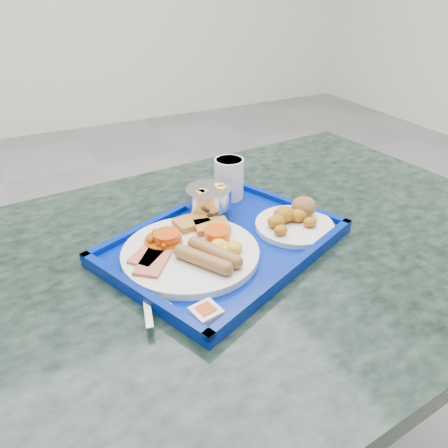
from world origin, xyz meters
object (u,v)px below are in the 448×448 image
(fruit_bowl, at_px, (209,198))
(juice_cup, at_px, (229,177))
(tray, at_px, (224,244))
(table, at_px, (238,323))
(main_plate, at_px, (193,249))
(bread_plate, at_px, (295,220))

(fruit_bowl, relative_size, juice_cup, 1.03)
(tray, xyz_separation_m, juice_cup, (0.10, 0.17, 0.06))
(table, distance_m, juice_cup, 0.34)
(tray, relative_size, main_plate, 2.08)
(main_plate, bearing_deg, tray, 12.86)
(table, height_order, main_plate, main_plate)
(table, xyz_separation_m, main_plate, (-0.11, -0.01, 0.24))
(tray, distance_m, main_plate, 0.08)
(table, distance_m, bread_plate, 0.27)
(main_plate, height_order, bread_plate, bread_plate)
(table, height_order, tray, tray)
(table, distance_m, fruit_bowl, 0.30)
(table, relative_size, juice_cup, 14.55)
(fruit_bowl, bearing_deg, juice_cup, 36.84)
(table, distance_m, tray, 0.22)
(table, xyz_separation_m, bread_plate, (0.13, -0.01, 0.24))
(main_plate, relative_size, juice_cup, 2.72)
(fruit_bowl, bearing_deg, tray, -99.47)
(main_plate, distance_m, juice_cup, 0.26)
(table, relative_size, fruit_bowl, 14.09)
(tray, distance_m, juice_cup, 0.20)
(table, height_order, fruit_bowl, fruit_bowl)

